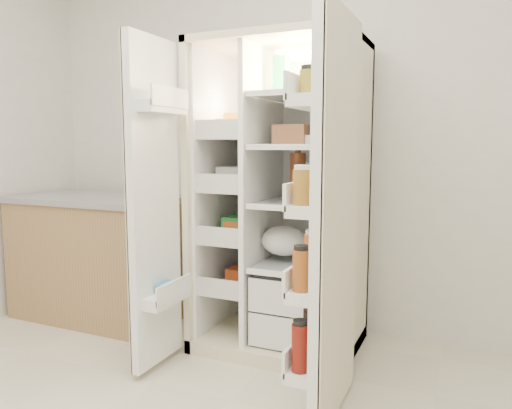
% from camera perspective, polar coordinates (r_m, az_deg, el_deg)
% --- Properties ---
extents(wall_back, '(4.00, 0.02, 2.70)m').
position_cam_1_polar(wall_back, '(3.21, 6.03, 9.49)').
color(wall_back, beige).
rests_on(wall_back, floor).
extents(refrigerator, '(0.92, 0.70, 1.80)m').
position_cam_1_polar(refrigerator, '(2.92, 3.54, -2.20)').
color(refrigerator, beige).
rests_on(refrigerator, floor).
extents(freezer_door, '(0.15, 0.40, 1.72)m').
position_cam_1_polar(freezer_door, '(2.61, -11.84, -0.15)').
color(freezer_door, white).
rests_on(freezer_door, floor).
extents(fridge_door, '(0.17, 0.58, 1.72)m').
position_cam_1_polar(fridge_door, '(2.10, 8.83, -2.38)').
color(fridge_door, white).
rests_on(fridge_door, floor).
extents(kitchen_counter, '(1.18, 0.63, 0.86)m').
position_cam_1_polar(kitchen_counter, '(3.60, -18.08, -5.85)').
color(kitchen_counter, '#99774C').
rests_on(kitchen_counter, floor).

